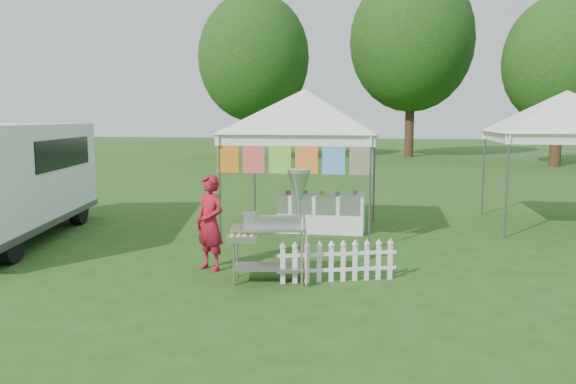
# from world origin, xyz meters

# --- Properties ---
(ground) EXTENTS (120.00, 120.00, 0.00)m
(ground) POSITION_xyz_m (0.00, 0.00, 0.00)
(ground) COLOR #254914
(ground) RESTS_ON ground
(canopy_main) EXTENTS (4.24, 4.24, 3.45)m
(canopy_main) POSITION_xyz_m (0.00, 3.49, 2.99)
(canopy_main) COLOR #59595E
(canopy_main) RESTS_ON ground
(canopy_right) EXTENTS (4.24, 4.24, 3.45)m
(canopy_right) POSITION_xyz_m (5.50, 5.00, 2.99)
(canopy_right) COLOR #59595E
(canopy_right) RESTS_ON ground
(tree_left) EXTENTS (6.40, 6.40, 9.53)m
(tree_left) POSITION_xyz_m (-6.00, 24.00, 5.83)
(tree_left) COLOR #362813
(tree_left) RESTS_ON ground
(tree_mid) EXTENTS (7.60, 7.60, 11.52)m
(tree_mid) POSITION_xyz_m (3.00, 28.00, 7.14)
(tree_mid) COLOR #362813
(tree_mid) RESTS_ON ground
(tree_right) EXTENTS (5.60, 5.60, 8.42)m
(tree_right) POSITION_xyz_m (10.00, 22.00, 5.18)
(tree_right) COLOR #362813
(tree_right) RESTS_ON ground
(donut_cart) EXTENTS (1.21, 1.00, 1.66)m
(donut_cart) POSITION_xyz_m (0.20, -0.20, 0.98)
(donut_cart) COLOR gray
(donut_cart) RESTS_ON ground
(vendor) EXTENTS (0.66, 0.59, 1.52)m
(vendor) POSITION_xyz_m (-1.02, 0.24, 0.76)
(vendor) COLOR maroon
(vendor) RESTS_ON ground
(cargo_van) EXTENTS (3.34, 5.84, 2.29)m
(cargo_van) POSITION_xyz_m (-5.78, 1.67, 1.23)
(cargo_van) COLOR white
(cargo_van) RESTS_ON ground
(picket_fence) EXTENTS (1.72, 0.58, 0.56)m
(picket_fence) POSITION_xyz_m (1.02, -0.06, 0.29)
(picket_fence) COLOR white
(picket_fence) RESTS_ON ground
(display_table) EXTENTS (1.80, 0.70, 0.80)m
(display_table) POSITION_xyz_m (0.36, 3.59, 0.40)
(display_table) COLOR white
(display_table) RESTS_ON ground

